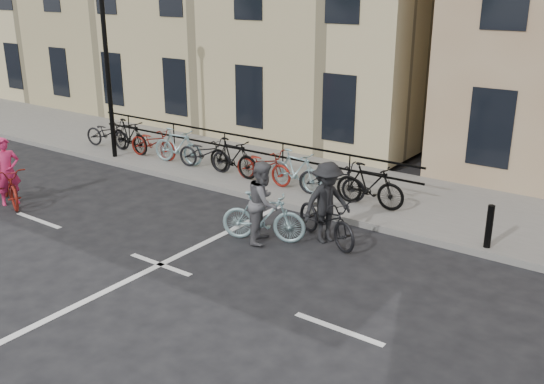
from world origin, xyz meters
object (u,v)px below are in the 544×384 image
Objects in this scene: cyclist_grey at (264,210)px; cyclist_dark at (327,211)px; cyclist_pink at (8,181)px; lamp_post at (105,46)px.

cyclist_dark is at bearing -77.39° from cyclist_grey.
cyclist_grey is at bearing -53.04° from cyclist_pink.
lamp_post reaches higher than cyclist_grey.
cyclist_dark is (8.52, -1.50, -2.80)m from lamp_post.
cyclist_pink is 8.01m from cyclist_dark.
lamp_post is 2.54× the size of cyclist_dark.
cyclist_grey is (6.49, 1.85, 0.12)m from cyclist_pink.
lamp_post is at bearing 34.04° from cyclist_pink.
cyclist_pink is at bearing -77.05° from lamp_post.
cyclist_grey reaches higher than cyclist_pink.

